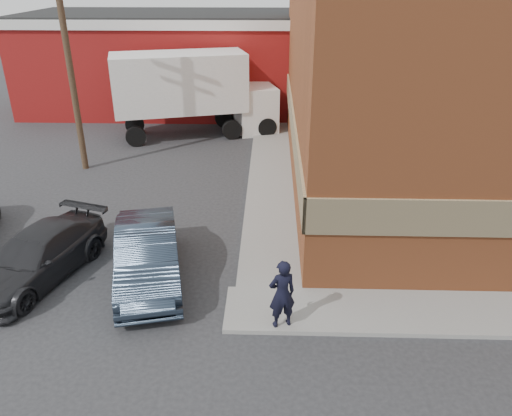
% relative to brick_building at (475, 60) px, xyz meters
% --- Properties ---
extents(ground, '(90.00, 90.00, 0.00)m').
position_rel_brick_building_xyz_m(ground, '(-8.50, -9.00, -4.68)').
color(ground, '#28282B').
rests_on(ground, ground).
extents(brick_building, '(14.25, 18.25, 9.36)m').
position_rel_brick_building_xyz_m(brick_building, '(0.00, 0.00, 0.00)').
color(brick_building, '#AC552C').
rests_on(brick_building, ground).
extents(sidewalk_west, '(1.80, 18.00, 0.12)m').
position_rel_brick_building_xyz_m(sidewalk_west, '(-7.90, 0.00, -4.62)').
color(sidewalk_west, gray).
rests_on(sidewalk_west, ground).
extents(warehouse, '(16.30, 8.30, 5.60)m').
position_rel_brick_building_xyz_m(warehouse, '(-14.50, 11.00, -1.87)').
color(warehouse, maroon).
rests_on(warehouse, ground).
extents(utility_pole, '(2.00, 0.26, 9.00)m').
position_rel_brick_building_xyz_m(utility_pole, '(-16.00, 0.00, 0.06)').
color(utility_pole, '#503B28').
rests_on(utility_pole, ground).
extents(man, '(0.76, 0.62, 1.79)m').
position_rel_brick_building_xyz_m(man, '(-7.59, -10.55, -3.67)').
color(man, black).
rests_on(man, sidewalk_south).
extents(sedan, '(2.67, 4.96, 1.55)m').
position_rel_brick_building_xyz_m(sedan, '(-11.25, -8.50, -3.91)').
color(sedan, '#283342').
rests_on(sedan, ground).
extents(suv_b, '(3.24, 5.02, 1.35)m').
position_rel_brick_building_xyz_m(suv_b, '(-14.35, -8.50, -4.01)').
color(suv_b, '#252528').
rests_on(suv_b, ground).
extents(box_truck, '(8.85, 4.69, 4.19)m').
position_rel_brick_building_xyz_m(box_truck, '(-11.71, 4.99, -2.27)').
color(box_truck, white).
rests_on(box_truck, ground).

